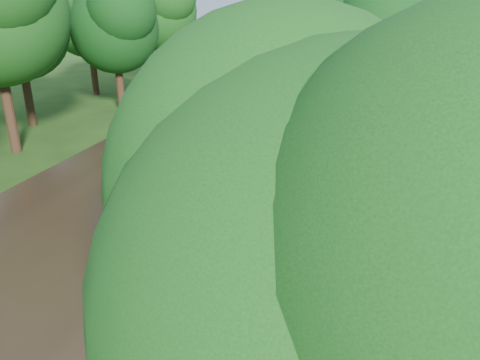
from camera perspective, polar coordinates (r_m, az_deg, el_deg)
name	(u,v)px	position (r m, az deg, el deg)	size (l,w,h in m)	color
ground	(238,215)	(19.26, -0.19, -4.28)	(100.00, 100.00, 0.00)	#1E4110
canal_water	(110,197)	(21.64, -15.56, -2.02)	(10.00, 100.00, 0.02)	black
towpath	(267,218)	(18.97, 3.29, -4.71)	(2.20, 100.00, 0.03)	#493622
plant_boat	(200,177)	(20.89, -4.88, 0.39)	(2.29, 13.52, 2.25)	silver
tree_near_overhang	(353,44)	(19.67, 13.62, 15.82)	(5.52, 5.28, 8.99)	black
tree_near_mid	(380,27)	(31.62, 16.66, 17.43)	(6.90, 6.60, 9.40)	black
tree_near_far	(378,10)	(42.59, 16.47, 19.29)	(7.59, 7.26, 10.30)	black
tree_near_behind	(351,256)	(5.27, 13.37, -8.95)	(6.44, 6.16, 8.68)	black
tree_far_c	(114,21)	(35.84, -15.07, 18.19)	(7.13, 6.82, 9.59)	black
tree_far_d	(158,4)	(45.30, -9.97, 20.38)	(8.05, 7.70, 10.85)	black
tree_far_g	(16,20)	(34.18, -25.66, 17.13)	(7.36, 7.04, 9.95)	black
tree_far_h	(87,9)	(43.00, -18.14, 19.24)	(7.82, 7.48, 10.49)	black
second_boat	(290,94)	(39.55, 6.13, 10.33)	(3.55, 7.18, 1.32)	black
sandwich_board	(220,322)	(12.84, -2.45, -16.93)	(0.68, 0.64, 1.02)	#AE2C0C
pedestrian_pink	(332,103)	(35.59, 11.10, 9.25)	(0.61, 0.40, 1.66)	#D45773
pedestrian_dark	(344,87)	(41.75, 12.58, 11.03)	(0.82, 0.64, 1.70)	black
verge_plant	(236,215)	(18.71, -0.49, -4.29)	(0.43, 0.37, 0.48)	#29611D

